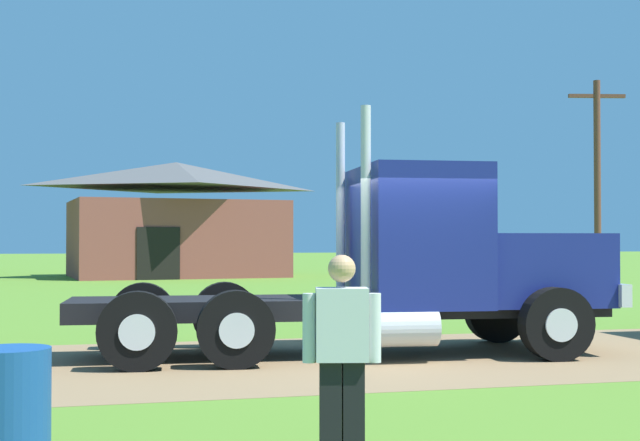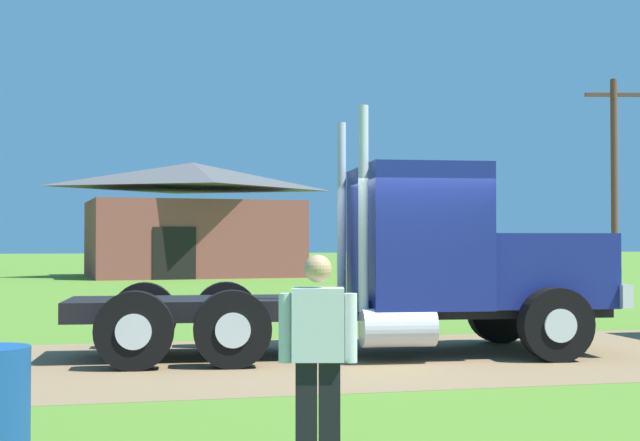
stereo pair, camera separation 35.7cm
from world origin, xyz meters
TOP-DOWN VIEW (x-y plane):
  - ground_plane at (0.00, 0.00)m, footprint 200.00×200.00m
  - dirt_track at (0.00, 0.00)m, footprint 120.00×5.41m
  - truck_foreground_white at (0.44, 0.39)m, footprint 7.95×3.14m
  - visitor_walking_mid at (-2.39, -5.56)m, footprint 0.58×0.34m
  - steel_barrel at (-4.80, -4.88)m, footprint 0.62×0.62m
  - shed_building at (-0.50, 28.91)m, footprint 10.25×7.63m
  - utility_pole_near at (14.58, 18.43)m, footprint 2.18×0.58m

SIDE VIEW (x-z plane):
  - ground_plane at x=0.00m, z-range 0.00..0.00m
  - dirt_track at x=0.00m, z-range 0.00..0.01m
  - steel_barrel at x=-4.80m, z-range 0.00..0.85m
  - visitor_walking_mid at x=-2.39m, z-range 0.04..1.60m
  - truck_foreground_white at x=0.44m, z-range -0.48..3.01m
  - shed_building at x=-0.50m, z-range -0.09..5.11m
  - utility_pole_near at x=14.58m, z-range 0.25..8.04m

